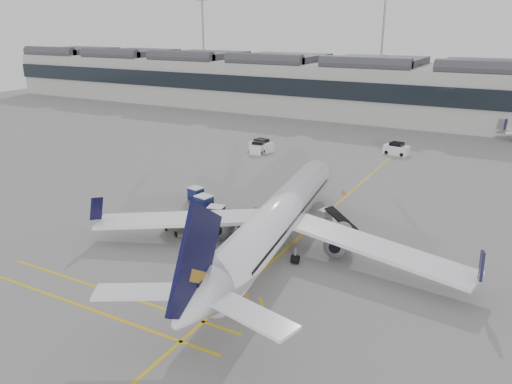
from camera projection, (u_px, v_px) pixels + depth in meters
The scene contains 18 objects.
ground at pixel (175, 239), 46.39m from camera, with size 220.00×220.00×0.00m, color gray.
terminal at pixel (385, 89), 104.22m from camera, with size 200.00×20.45×12.40m.
light_masts at pixel (397, 44), 114.00m from camera, with size 113.00×0.60×25.45m.
apron_markings at pixel (316, 223), 50.17m from camera, with size 0.25×60.00×0.01m, color gold.
airliner_main at pixel (276, 221), 43.09m from camera, with size 33.10×36.39×9.71m.
belt_loader at pixel (332, 221), 49.04m from camera, with size 4.88×3.06×1.94m.
baggage_cart_a at pixel (248, 229), 46.27m from camera, with size 1.95×1.69×1.85m.
baggage_cart_b at pixel (204, 203), 52.77m from camera, with size 2.00×1.76×1.85m.
baggage_cart_c at pixel (196, 194), 55.98m from camera, with size 1.80×1.58×1.66m.
baggage_cart_d at pixel (216, 214), 49.94m from camera, with size 1.92×1.69×1.76m.
ramp_agent_a at pixel (256, 215), 50.07m from camera, with size 0.60×0.39×1.64m, color #FF520D.
ramp_agent_b at pixel (236, 219), 48.57m from camera, with size 0.96×0.75×1.97m, color #F84A0D.
pushback_tug at pixel (178, 225), 47.80m from camera, with size 3.11×2.54×1.51m.
safety_cone_nose at pixel (344, 192), 58.60m from camera, with size 0.40×0.40×0.55m, color #F24C0A.
safety_cone_engine at pixel (362, 240), 45.66m from camera, with size 0.36×0.36×0.50m, color #F24C0A.
service_van_left at pixel (261, 146), 78.30m from camera, with size 4.03×2.63×1.91m.
service_van_mid at pixel (259, 147), 77.31m from camera, with size 2.29×3.78×1.83m.
service_van_right at pixel (396, 149), 76.16m from camera, with size 3.88×2.35×1.87m.
Camera 1 is at (27.00, -33.72, 19.05)m, focal length 35.00 mm.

